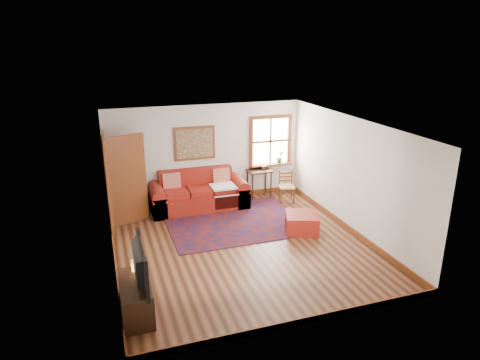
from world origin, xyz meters
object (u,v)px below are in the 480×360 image
object	(u,v)px
ladder_back_chair	(286,185)
red_leather_sofa	(199,196)
red_ottoman	(302,223)
side_table	(259,174)
media_cabinet	(136,299)

from	to	relation	value
ladder_back_chair	red_leather_sofa	bearing A→B (deg)	172.65
red_ottoman	side_table	distance (m)	2.36
red_ottoman	media_cabinet	size ratio (longest dim) A/B	0.69
red_leather_sofa	red_ottoman	world-z (taller)	red_leather_sofa
red_leather_sofa	media_cabinet	size ratio (longest dim) A/B	2.36
red_leather_sofa	red_ottoman	xyz separation A→B (m)	(1.82, -2.08, -0.11)
red_leather_sofa	media_cabinet	distance (m)	4.42
red_leather_sofa	ladder_back_chair	xyz separation A→B (m)	(2.25, -0.29, 0.13)
ladder_back_chair	media_cabinet	world-z (taller)	ladder_back_chair
side_table	media_cabinet	bearing A→B (deg)	-130.69
red_leather_sofa	side_table	distance (m)	1.75
red_ottoman	side_table	bearing A→B (deg)	113.87
red_leather_sofa	ladder_back_chair	size ratio (longest dim) A/B	2.91
side_table	ladder_back_chair	size ratio (longest dim) A/B	0.91
red_ottoman	ladder_back_chair	size ratio (longest dim) A/B	0.85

